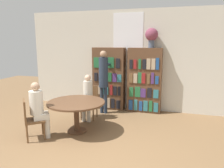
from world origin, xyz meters
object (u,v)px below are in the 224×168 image
bookshelf_left (109,79)px  flower_vase (152,36)px  reading_table (76,106)px  seated_reader_left (88,95)px  chair_near_camera (30,117)px  librarian_standing (104,76)px  chair_left_side (90,100)px  bookshelf_right (144,80)px  seated_reader_right (39,107)px

bookshelf_left → flower_vase: bearing=0.2°
reading_table → seated_reader_left: size_ratio=1.08×
bookshelf_left → chair_near_camera: size_ratio=2.15×
reading_table → librarian_standing: (0.16, 1.47, 0.48)m
bookshelf_left → chair_left_side: bearing=-103.9°
bookshelf_left → librarian_standing: 0.52m
flower_vase → seated_reader_left: size_ratio=0.45×
flower_vase → chair_near_camera: size_ratio=0.62×
chair_near_camera → seated_reader_left: (0.69, 1.45, 0.19)m
chair_left_side → bookshelf_right: bearing=-148.4°
flower_vase → reading_table: size_ratio=0.42×
flower_vase → reading_table: 2.92m
flower_vase → librarian_standing: flower_vase is taller
bookshelf_right → flower_vase: 1.30m
chair_near_camera → chair_left_side: 1.77m
seated_reader_left → seated_reader_right: 1.45m
flower_vase → chair_near_camera: bearing=-129.8°
bookshelf_left → seated_reader_right: (-0.79, -2.50, -0.24)m
chair_near_camera → seated_reader_right: seated_reader_right is taller
bookshelf_right → chair_near_camera: (-2.02, -2.61, -0.45)m
bookshelf_right → seated_reader_right: bookshelf_right is taller
bookshelf_right → chair_left_side: (-1.34, -0.98, -0.45)m
librarian_standing → reading_table: bearing=-96.3°
reading_table → seated_reader_right: (-0.62, -0.53, 0.09)m
reading_table → chair_near_camera: size_ratio=1.49×
bookshelf_left → librarian_standing: (-0.00, -0.50, 0.15)m
flower_vase → librarian_standing: size_ratio=0.30×
bookshelf_right → flower_vase: (0.16, 0.01, 1.29)m
flower_vase → bookshelf_left: bearing=-179.8°
bookshelf_left → flower_vase: (1.26, 0.00, 1.29)m
seated_reader_right → bookshelf_right: bearing=102.5°
bookshelf_left → bookshelf_right: same height
flower_vase → bookshelf_right: bearing=-178.2°
bookshelf_left → bookshelf_right: bearing=-0.0°
chair_left_side → seated_reader_right: size_ratio=0.71×
reading_table → librarian_standing: 1.55m
chair_left_side → seated_reader_left: (0.01, -0.18, 0.19)m
bookshelf_left → librarian_standing: size_ratio=1.04×
librarian_standing → seated_reader_right: bearing=-111.5°
librarian_standing → seated_reader_left: bearing=-108.9°
bookshelf_left → chair_near_camera: bookshelf_left is taller
bookshelf_right → reading_table: size_ratio=1.44×
chair_near_camera → seated_reader_right: size_ratio=0.71×
bookshelf_right → reading_table: bearing=-122.7°
flower_vase → reading_table: bearing=-125.9°
reading_table → seated_reader_right: 0.82m
chair_near_camera → librarian_standing: 2.38m
bookshelf_right → chair_near_camera: 3.33m
bookshelf_left → seated_reader_left: (-0.23, -1.16, -0.27)m
bookshelf_right → chair_left_side: bookshelf_right is taller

